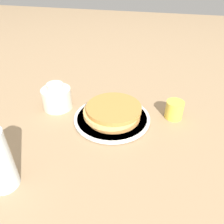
{
  "coord_description": "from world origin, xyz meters",
  "views": [
    {
      "loc": [
        -0.13,
        0.59,
        0.47
      ],
      "look_at": [
        0.02,
        -0.01,
        0.03
      ],
      "focal_mm": 35.0,
      "sensor_mm": 36.0,
      "label": 1
    }
  ],
  "objects": [
    {
      "name": "pancake_stack",
      "position": [
        0.02,
        -0.01,
        0.04
      ],
      "size": [
        0.2,
        0.2,
        0.05
      ],
      "color": "#BF7F41",
      "rests_on": "plate"
    },
    {
      "name": "plate",
      "position": [
        0.02,
        -0.01,
        0.01
      ],
      "size": [
        0.27,
        0.27,
        0.01
      ],
      "color": "silver",
      "rests_on": "ground_plane"
    },
    {
      "name": "juice_glass",
      "position": [
        -0.19,
        -0.08,
        0.03
      ],
      "size": [
        0.06,
        0.06,
        0.06
      ],
      "color": "yellow",
      "rests_on": "ground_plane"
    },
    {
      "name": "ground_plane",
      "position": [
        0.0,
        0.0,
        0.0
      ],
      "size": [
        4.0,
        4.0,
        0.0
      ],
      "primitive_type": "plane",
      "color": "#9E7F5B"
    },
    {
      "name": "cream_jug",
      "position": [
        0.24,
        -0.04,
        0.04
      ],
      "size": [
        0.11,
        0.11,
        0.1
      ],
      "color": "beige",
      "rests_on": "ground_plane"
    }
  ]
}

